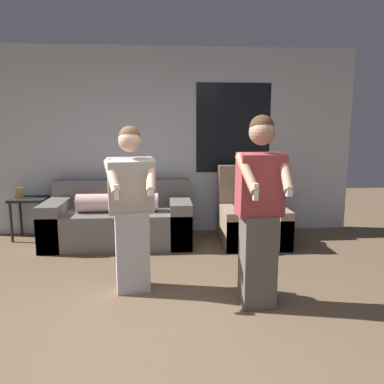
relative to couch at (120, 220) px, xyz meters
name	(u,v)px	position (x,y,z in m)	size (l,w,h in m)	color
ground_plane	(161,356)	(0.58, -2.70, -0.31)	(14.00, 14.00, 0.00)	brown
wall_back	(163,142)	(0.60, 0.53, 1.05)	(5.71, 0.07, 2.70)	silver
couch	(120,220)	(0.00, 0.00, 0.00)	(1.93, 0.98, 0.82)	slate
armchair	(252,219)	(1.81, -0.12, 0.02)	(0.86, 0.88, 1.04)	#937A60
side_table	(30,204)	(-1.28, 0.26, 0.18)	(0.49, 0.43, 0.74)	black
person_left	(131,211)	(0.31, -1.60, 0.48)	(0.47, 0.54, 1.57)	#B2B2B7
person_right	(260,212)	(1.43, -2.00, 0.55)	(0.45, 0.48, 1.66)	#56514C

